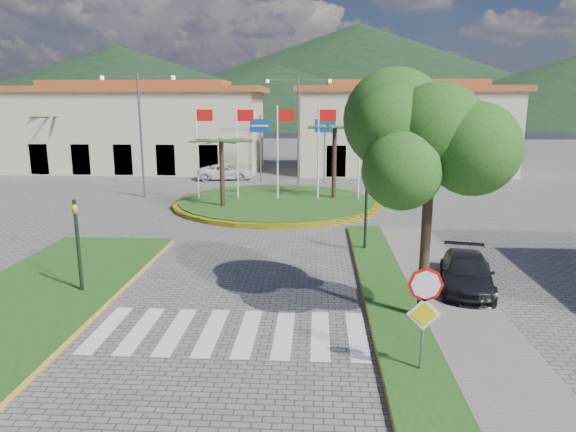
# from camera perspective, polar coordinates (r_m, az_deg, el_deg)

# --- Properties ---
(ground) EXTENTS (160.00, 160.00, 0.00)m
(ground) POSITION_cam_1_polar(r_m,az_deg,el_deg) (11.20, -10.75, -21.38)
(ground) COLOR #5F5D5A
(ground) RESTS_ON ground
(sidewalk_right) EXTENTS (4.00, 28.00, 0.15)m
(sidewalk_right) POSITION_cam_1_polar(r_m,az_deg,el_deg) (13.07, 19.36, -16.22)
(sidewalk_right) COLOR gray
(sidewalk_right) RESTS_ON ground
(verge_right) EXTENTS (1.60, 28.00, 0.18)m
(verge_right) POSITION_cam_1_polar(r_m,az_deg,el_deg) (12.79, 13.97, -16.44)
(verge_right) COLOR #1E4B15
(verge_right) RESTS_ON ground
(median_left) EXTENTS (5.00, 14.00, 0.18)m
(median_left) POSITION_cam_1_polar(r_m,az_deg,el_deg) (18.51, -26.20, -8.10)
(median_left) COLOR #1E4B15
(median_left) RESTS_ON ground
(crosswalk) EXTENTS (8.00, 3.00, 0.01)m
(crosswalk) POSITION_cam_1_polar(r_m,az_deg,el_deg) (14.60, -6.91, -12.68)
(crosswalk) COLOR silver
(crosswalk) RESTS_ON ground
(roundabout_island) EXTENTS (12.70, 12.70, 6.00)m
(roundabout_island) POSITION_cam_1_polar(r_m,az_deg,el_deg) (31.66, -1.21, 1.58)
(roundabout_island) COLOR yellow
(roundabout_island) RESTS_ON ground
(stop_sign) EXTENTS (0.80, 0.11, 2.65)m
(stop_sign) POSITION_cam_1_polar(r_m,az_deg,el_deg) (12.05, 14.91, -9.40)
(stop_sign) COLOR slate
(stop_sign) RESTS_ON ground
(deciduous_tree) EXTENTS (3.60, 3.60, 6.80)m
(deciduous_tree) POSITION_cam_1_polar(r_m,az_deg,el_deg) (14.34, 15.66, 7.96)
(deciduous_tree) COLOR black
(deciduous_tree) RESTS_ON ground
(traffic_light_left) EXTENTS (0.15, 0.18, 3.20)m
(traffic_light_left) POSITION_cam_1_polar(r_m,az_deg,el_deg) (17.80, -22.34, -2.28)
(traffic_light_left) COLOR black
(traffic_light_left) RESTS_ON ground
(traffic_light_right) EXTENTS (0.15, 0.18, 3.20)m
(traffic_light_right) POSITION_cam_1_polar(r_m,az_deg,el_deg) (21.51, 8.67, 0.98)
(traffic_light_right) COLOR black
(traffic_light_right) RESTS_ON ground
(traffic_light_far) EXTENTS (0.18, 0.15, 3.20)m
(traffic_light_far) POSITION_cam_1_polar(r_m,az_deg,el_deg) (35.67, 12.26, 5.43)
(traffic_light_far) COLOR black
(traffic_light_far) RESTS_ON ground
(direction_sign_west) EXTENTS (1.60, 0.14, 5.20)m
(direction_sign_west) POSITION_cam_1_polar(r_m,az_deg,el_deg) (40.29, -3.10, 8.75)
(direction_sign_west) COLOR slate
(direction_sign_west) RESTS_ON ground
(direction_sign_east) EXTENTS (1.60, 0.14, 5.20)m
(direction_sign_east) POSITION_cam_1_polar(r_m,az_deg,el_deg) (40.04, 4.11, 8.72)
(direction_sign_east) COLOR slate
(direction_sign_east) RESTS_ON ground
(street_lamp_centre) EXTENTS (4.80, 0.16, 8.00)m
(street_lamp_centre) POSITION_cam_1_polar(r_m,az_deg,el_deg) (39.05, 1.17, 10.07)
(street_lamp_centre) COLOR slate
(street_lamp_centre) RESTS_ON ground
(street_lamp_west) EXTENTS (4.80, 0.16, 8.00)m
(street_lamp_west) POSITION_cam_1_polar(r_m,az_deg,el_deg) (34.96, -16.06, 9.29)
(street_lamp_west) COLOR slate
(street_lamp_west) RESTS_ON ground
(building_left) EXTENTS (23.32, 9.54, 8.05)m
(building_left) POSITION_cam_1_polar(r_m,az_deg,el_deg) (49.84, -16.21, 9.45)
(building_left) COLOR beige
(building_left) RESTS_ON ground
(building_right) EXTENTS (19.08, 9.54, 8.05)m
(building_right) POSITION_cam_1_polar(r_m,az_deg,el_deg) (47.64, 12.58, 9.52)
(building_right) COLOR beige
(building_right) RESTS_ON ground
(hill_far_west) EXTENTS (140.00, 140.00, 22.00)m
(hill_far_west) POSITION_cam_1_polar(r_m,az_deg,el_deg) (159.75, -18.31, 13.70)
(hill_far_west) COLOR black
(hill_far_west) RESTS_ON ground
(hill_far_mid) EXTENTS (180.00, 180.00, 30.00)m
(hill_far_mid) POSITION_cam_1_polar(r_m,az_deg,el_deg) (169.67, 7.83, 15.45)
(hill_far_mid) COLOR black
(hill_far_mid) RESTS_ON ground
(hill_far_east) EXTENTS (120.00, 120.00, 18.00)m
(hill_far_east) POSITION_cam_1_polar(r_m,az_deg,el_deg) (159.06, 29.14, 12.05)
(hill_far_east) COLOR black
(hill_far_east) RESTS_ON ground
(hill_near_back) EXTENTS (110.00, 110.00, 16.00)m
(hill_near_back) POSITION_cam_1_polar(r_m,az_deg,el_deg) (139.55, -1.86, 13.32)
(hill_near_back) COLOR black
(hill_near_back) RESTS_ON ground
(white_van) EXTENTS (4.69, 2.74, 1.23)m
(white_van) POSITION_cam_1_polar(r_m,az_deg,el_deg) (42.18, -7.03, 4.87)
(white_van) COLOR white
(white_van) RESTS_ON ground
(car_dark_a) EXTENTS (4.07, 2.55, 1.29)m
(car_dark_a) POSITION_cam_1_polar(r_m,az_deg,el_deg) (44.76, -6.95, 5.35)
(car_dark_a) COLOR black
(car_dark_a) RESTS_ON ground
(car_dark_b) EXTENTS (3.88, 2.28, 1.21)m
(car_dark_b) POSITION_cam_1_polar(r_m,az_deg,el_deg) (43.05, 11.32, 4.86)
(car_dark_b) COLOR black
(car_dark_b) RESTS_ON ground
(car_side_right) EXTENTS (2.49, 4.37, 1.19)m
(car_side_right) POSITION_cam_1_polar(r_m,az_deg,el_deg) (18.29, 19.22, -6.04)
(car_side_right) COLOR black
(car_side_right) RESTS_ON ground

